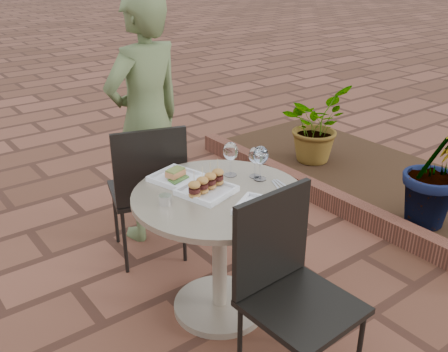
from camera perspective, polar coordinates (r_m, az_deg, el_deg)
ground at (r=3.05m, az=-6.36°, el=-13.41°), size 60.00×60.00×0.00m
cafe_table at (r=2.67m, az=-0.52°, el=-6.75°), size 0.90×0.90×0.73m
chair_far at (r=3.12m, az=-8.61°, el=-0.81°), size 0.55×0.55×0.93m
chair_near at (r=2.25m, az=7.28°, el=-11.49°), size 0.46×0.46×0.93m
diner at (r=3.35m, az=-8.86°, el=6.29°), size 0.67×0.51×1.67m
plate_salmon at (r=2.70m, az=-5.53°, el=-0.07°), size 0.28×0.28×0.06m
plate_sliders at (r=2.54m, az=-2.01°, el=-1.19°), size 0.30×0.30×0.16m
plate_tuna at (r=2.39m, az=4.18°, el=-3.58°), size 0.29×0.29×0.03m
wine_glass_right at (r=2.66m, az=4.21°, el=2.28°), size 0.08×0.08×0.19m
wine_glass_mid at (r=2.70m, az=0.76°, el=2.74°), size 0.08×0.08×0.19m
wine_glass_far at (r=2.69m, az=3.61°, el=2.29°), size 0.07×0.07×0.17m
steel_ramekin at (r=2.45m, az=-6.73°, el=-2.70°), size 0.07×0.07×0.05m
cutlery_set at (r=2.63m, az=6.59°, el=-1.25°), size 0.14×0.21×0.00m
planter_curb at (r=4.09m, az=10.75°, el=-1.95°), size 0.12×3.00×0.15m
mulch_bed at (r=4.62m, az=16.62°, el=-0.05°), size 1.30×3.00×0.06m
potted_plant_a at (r=4.67m, az=10.31°, el=5.83°), size 0.78×0.73×0.69m
potted_plant_b at (r=3.74m, az=23.46°, el=0.96°), size 0.60×0.55×0.88m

